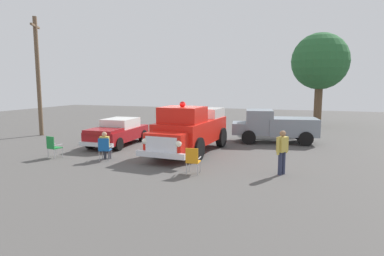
# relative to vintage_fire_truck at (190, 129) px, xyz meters

# --- Properties ---
(ground_plane) EXTENTS (60.00, 60.00, 0.00)m
(ground_plane) POSITION_rel_vintage_fire_truck_xyz_m (0.69, -0.09, -1.20)
(ground_plane) COLOR #514F4C
(vintage_fire_truck) EXTENTS (2.66, 6.08, 2.59)m
(vintage_fire_truck) POSITION_rel_vintage_fire_truck_xyz_m (0.00, 0.00, 0.00)
(vintage_fire_truck) COLOR black
(vintage_fire_truck) RESTS_ON ground
(classic_hot_rod) EXTENTS (2.01, 4.41, 1.46)m
(classic_hot_rod) POSITION_rel_vintage_fire_truck_xyz_m (4.49, -0.58, -0.45)
(classic_hot_rod) COLOR black
(classic_hot_rod) RESTS_ON ground
(parked_pickup) EXTENTS (5.03, 2.65, 1.90)m
(parked_pickup) POSITION_rel_vintage_fire_truck_xyz_m (-3.74, -4.23, -0.21)
(parked_pickup) COLOR black
(parked_pickup) RESTS_ON ground
(lawn_chair_near_truck) EXTENTS (0.62, 0.62, 1.02)m
(lawn_chair_near_truck) POSITION_rel_vintage_fire_truck_xyz_m (3.03, 2.93, -0.61)
(lawn_chair_near_truck) COLOR #B7BABF
(lawn_chair_near_truck) RESTS_ON ground
(lawn_chair_by_car) EXTENTS (0.59, 0.58, 1.02)m
(lawn_chair_by_car) POSITION_rel_vintage_fire_truck_xyz_m (5.56, 3.27, -0.61)
(lawn_chair_by_car) COLOR #B7BABF
(lawn_chair_by_car) RESTS_ON ground
(lawn_chair_spare) EXTENTS (0.55, 0.53, 1.02)m
(lawn_chair_spare) POSITION_rel_vintage_fire_truck_xyz_m (-1.41, 3.81, -0.61)
(lawn_chair_spare) COLOR #B7BABF
(lawn_chair_spare) RESTS_ON ground
(spectator_seated) EXTENTS (0.51, 0.62, 1.29)m
(spectator_seated) POSITION_rel_vintage_fire_truck_xyz_m (3.07, 2.80, -0.50)
(spectator_seated) COLOR #383842
(spectator_seated) RESTS_ON ground
(spectator_standing) EXTENTS (0.43, 0.60, 1.68)m
(spectator_standing) POSITION_rel_vintage_fire_truck_xyz_m (-4.59, 2.78, -0.23)
(spectator_standing) COLOR #2D334C
(spectator_standing) RESTS_ON ground
(oak_tree_left) EXTENTS (4.47, 4.47, 7.44)m
(oak_tree_left) POSITION_rel_vintage_fire_truck_xyz_m (-6.41, -13.18, 3.95)
(oak_tree_left) COLOR brown
(oak_tree_left) RESTS_ON ground
(utility_pole) EXTENTS (0.90, 1.56, 7.68)m
(utility_pole) POSITION_rel_vintage_fire_truck_xyz_m (11.22, -2.05, 2.79)
(utility_pole) COLOR brown
(utility_pole) RESTS_ON ground
(traffic_cone) EXTENTS (0.40, 0.40, 0.64)m
(traffic_cone) POSITION_rel_vintage_fire_truck_xyz_m (3.50, -2.38, -0.89)
(traffic_cone) COLOR orange
(traffic_cone) RESTS_ON ground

